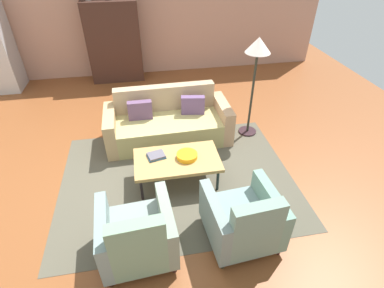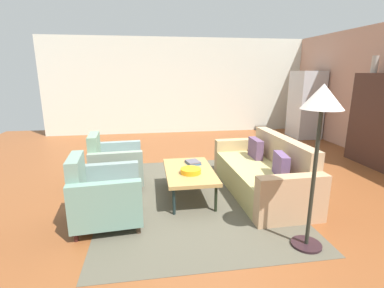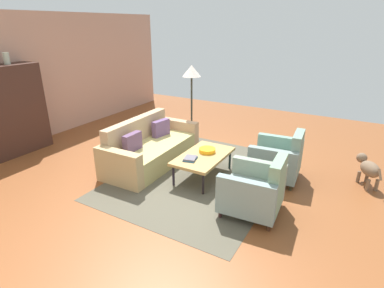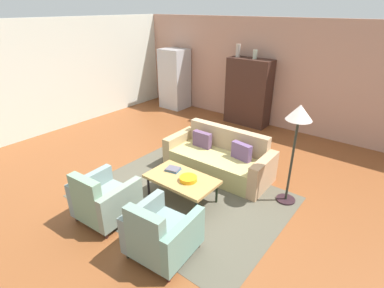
# 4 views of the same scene
# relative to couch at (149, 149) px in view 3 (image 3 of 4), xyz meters

# --- Properties ---
(ground_plane) EXTENTS (10.76, 10.76, 0.00)m
(ground_plane) POSITION_rel_couch_xyz_m (-0.26, -0.82, -0.29)
(ground_plane) COLOR brown
(wall_back) EXTENTS (8.97, 0.12, 2.80)m
(wall_back) POSITION_rel_couch_xyz_m (-0.26, 3.09, 1.11)
(wall_back) COLOR tan
(wall_back) RESTS_ON ground
(area_rug) EXTENTS (3.40, 2.60, 0.01)m
(area_rug) POSITION_rel_couch_xyz_m (0.00, -1.14, -0.28)
(area_rug) COLOR #534E40
(area_rug) RESTS_ON ground
(couch) EXTENTS (2.12, 0.94, 0.86)m
(couch) POSITION_rel_couch_xyz_m (0.00, 0.00, 0.00)
(couch) COLOR tan
(couch) RESTS_ON ground
(coffee_table) EXTENTS (1.20, 0.70, 0.42)m
(coffee_table) POSITION_rel_couch_xyz_m (0.00, -1.19, 0.10)
(coffee_table) COLOR black
(coffee_table) RESTS_ON ground
(armchair_left) EXTENTS (0.85, 0.85, 0.88)m
(armchair_left) POSITION_rel_couch_xyz_m (-0.59, -2.35, 0.06)
(armchair_left) COLOR #331D1C
(armchair_left) RESTS_ON ground
(armchair_right) EXTENTS (0.86, 0.86, 0.88)m
(armchair_right) POSITION_rel_couch_xyz_m (0.61, -2.35, 0.06)
(armchair_right) COLOR #312621
(armchair_right) RESTS_ON ground
(fruit_bowl) EXTENTS (0.29, 0.29, 0.07)m
(fruit_bowl) POSITION_rel_couch_xyz_m (0.14, -1.19, 0.17)
(fruit_bowl) COLOR orange
(fruit_bowl) RESTS_ON coffee_table
(book_stack) EXTENTS (0.28, 0.24, 0.04)m
(book_stack) POSITION_rel_couch_xyz_m (-0.28, -1.09, 0.15)
(book_stack) COLOR #2E5B82
(book_stack) RESTS_ON coffee_table
(cabinet) EXTENTS (1.20, 0.51, 1.80)m
(cabinet) POSITION_rel_couch_xyz_m (-0.90, 2.74, 0.61)
(cabinet) COLOR #3A221A
(cabinet) RESTS_ON ground
(vase_round) EXTENTS (0.12, 0.12, 0.23)m
(vase_round) POSITION_rel_couch_xyz_m (-0.80, 2.74, 1.63)
(vase_round) COLOR #A9B29C
(vase_round) RESTS_ON cabinet
(floor_lamp) EXTENTS (0.40, 0.40, 1.72)m
(floor_lamp) POSITION_rel_couch_xyz_m (1.44, -0.12, 1.16)
(floor_lamp) COLOR black
(floor_lamp) RESTS_ON ground
(dog) EXTENTS (0.64, 0.44, 0.48)m
(dog) POSITION_rel_couch_xyz_m (1.10, -3.70, 0.03)
(dog) COLOR brown
(dog) RESTS_ON ground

